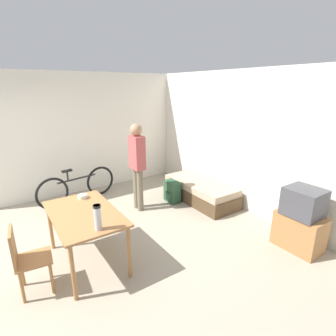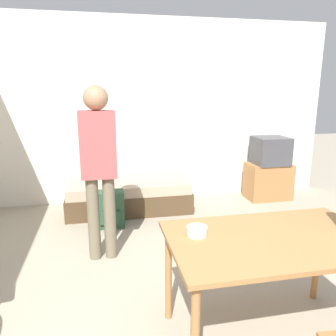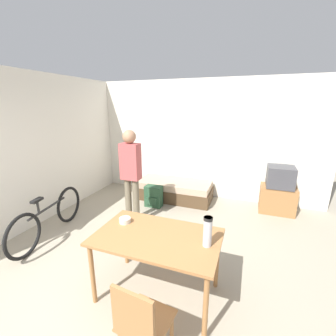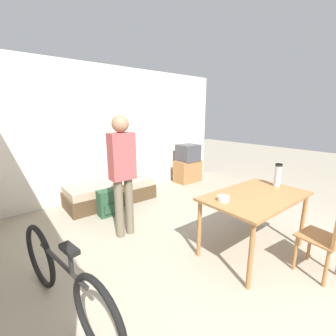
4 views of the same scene
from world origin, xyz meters
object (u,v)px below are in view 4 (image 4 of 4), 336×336
at_px(thermos_flask, 278,174).
at_px(tv, 188,164).
at_px(daybed, 111,192).
at_px(person_standing, 122,168).
at_px(bicycle, 64,281).
at_px(mate_bowl, 223,199).
at_px(backpack, 109,203).
at_px(wooden_chair, 330,237).
at_px(dining_table, 255,201).

bearing_deg(thermos_flask, tv, 71.21).
bearing_deg(thermos_flask, daybed, 115.00).
bearing_deg(person_standing, daybed, 73.89).
relative_size(person_standing, thermos_flask, 5.47).
xyz_separation_m(bicycle, mate_bowl, (1.68, -0.36, 0.45)).
height_order(tv, backpack, tv).
bearing_deg(mate_bowl, daybed, 95.31).
bearing_deg(backpack, thermos_flask, -54.23).
relative_size(wooden_chair, bicycle, 0.50).
distance_m(bicycle, backpack, 2.02).
distance_m(mate_bowl, backpack, 2.16).
xyz_separation_m(wooden_chair, backpack, (-1.18, 2.92, -0.26)).
relative_size(tv, thermos_flask, 3.08).
bearing_deg(backpack, tv, 13.93).
bearing_deg(backpack, daybed, 62.14).
relative_size(tv, wooden_chair, 1.13).
relative_size(thermos_flask, mate_bowl, 2.29).
bearing_deg(mate_bowl, tv, 53.48).
bearing_deg(bicycle, thermos_flask, -10.05).
distance_m(dining_table, wooden_chair, 0.81).
height_order(daybed, wooden_chair, wooden_chair).
height_order(bicycle, mate_bowl, mate_bowl).
xyz_separation_m(thermos_flask, mate_bowl, (-1.01, 0.12, -0.14)).
bearing_deg(backpack, person_standing, -96.68).
height_order(dining_table, person_standing, person_standing).
height_order(person_standing, thermos_flask, person_standing).
height_order(tv, wooden_chair, tv).
xyz_separation_m(tv, dining_table, (-1.48, -2.76, 0.22)).
xyz_separation_m(daybed, backpack, (-0.29, -0.55, 0.02)).
distance_m(tv, wooden_chair, 3.76).
distance_m(wooden_chair, bicycle, 2.65).
bearing_deg(daybed, mate_bowl, -84.69).
xyz_separation_m(thermos_flask, backpack, (-1.54, 2.14, -0.71)).
xyz_separation_m(bicycle, thermos_flask, (2.69, -0.48, 0.60)).
relative_size(thermos_flask, backpack, 0.68).
relative_size(dining_table, bicycle, 0.78).
bearing_deg(thermos_flask, backpack, 125.77).
distance_m(daybed, person_standing, 1.58).
xyz_separation_m(dining_table, person_standing, (-1.09, 1.39, 0.33)).
bearing_deg(tv, wooden_chair, -110.14).
height_order(tv, dining_table, tv).
height_order(dining_table, thermos_flask, thermos_flask).
bearing_deg(wooden_chair, bicycle, 151.74).
distance_m(bicycle, mate_bowl, 1.77).
distance_m(daybed, thermos_flask, 3.05).
relative_size(mate_bowl, backpack, 0.30).
bearing_deg(daybed, dining_table, -75.21).
xyz_separation_m(tv, thermos_flask, (-0.94, -2.75, 0.47)).
xyz_separation_m(daybed, dining_table, (0.71, -2.69, 0.47)).
xyz_separation_m(person_standing, thermos_flask, (1.63, -1.38, -0.07)).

